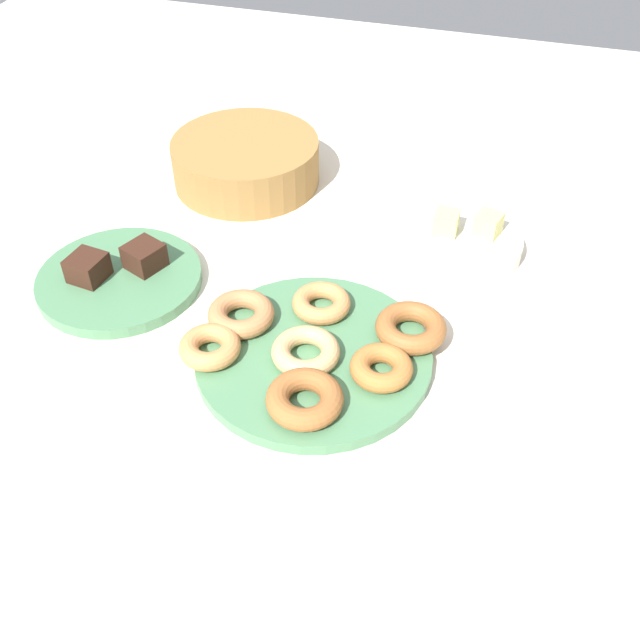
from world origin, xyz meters
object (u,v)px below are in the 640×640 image
at_px(donut_6, 411,328).
at_px(fruit_bowl, 464,244).
at_px(donut_2, 210,347).
at_px(donut_3, 305,399).
at_px(melon_chunk_left, 446,223).
at_px(melon_chunk_right, 488,224).
at_px(donut_plate, 313,356).
at_px(donut_4, 241,314).
at_px(cake_plate, 120,279).
at_px(donut_0, 381,368).
at_px(donut_1, 321,303).
at_px(basket, 246,162).
at_px(donut_5, 306,352).
at_px(brownie_far, 144,256).
at_px(brownie_near, 88,268).

bearing_deg(donut_6, fruit_bowl, 80.36).
relative_size(donut_2, donut_3, 0.85).
bearing_deg(melon_chunk_left, melon_chunk_right, 12.09).
distance_m(donut_plate, donut_6, 0.13).
relative_size(donut_4, melon_chunk_left, 2.53).
distance_m(donut_2, cake_plate, 0.23).
relative_size(donut_6, melon_chunk_right, 2.64).
bearing_deg(cake_plate, donut_plate, -12.42).
relative_size(donut_plate, donut_0, 3.89).
xyz_separation_m(donut_1, melon_chunk_left, (0.14, 0.21, 0.02)).
relative_size(donut_6, melon_chunk_left, 2.64).
bearing_deg(basket, donut_4, -70.14).
height_order(donut_0, donut_1, donut_0).
bearing_deg(melon_chunk_right, donut_2, -131.70).
bearing_deg(cake_plate, donut_3, -25.91).
relative_size(donut_2, donut_6, 0.85).
bearing_deg(donut_5, donut_3, -73.37).
relative_size(donut_plate, fruit_bowl, 1.75).
bearing_deg(melon_chunk_left, donut_2, -126.55).
bearing_deg(donut_1, donut_4, -150.88).
bearing_deg(donut_1, donut_plate, -80.50).
bearing_deg(donut_plate, donut_0, -9.41).
bearing_deg(donut_2, brownie_far, 138.85).
xyz_separation_m(donut_5, cake_plate, (-0.32, 0.09, -0.02)).
height_order(donut_3, basket, basket).
height_order(donut_0, fruit_bowl, donut_0).
bearing_deg(brownie_far, donut_plate, -19.12).
relative_size(donut_2, brownie_far, 1.62).
xyz_separation_m(melon_chunk_left, melon_chunk_right, (0.06, 0.01, 0.00)).
relative_size(donut_0, brownie_far, 1.61).
relative_size(brownie_near, brownie_far, 1.00).
relative_size(donut_1, brownie_far, 1.63).
bearing_deg(melon_chunk_right, cake_plate, -154.98).
bearing_deg(brownie_far, donut_3, -32.24).
height_order(brownie_far, fruit_bowl, brownie_far).
distance_m(donut_2, donut_3, 0.15).
height_order(donut_3, fruit_bowl, donut_3).
xyz_separation_m(basket, melon_chunk_right, (0.43, -0.09, 0.01)).
height_order(donut_5, melon_chunk_right, melon_chunk_right).
bearing_deg(donut_plate, donut_4, 165.57).
xyz_separation_m(brownie_near, melon_chunk_left, (0.48, 0.24, 0.01)).
xyz_separation_m(donut_plate, donut_3, (0.02, -0.09, 0.02)).
distance_m(basket, melon_chunk_right, 0.44).
height_order(donut_2, donut_5, same).
distance_m(brownie_far, basket, 0.30).
xyz_separation_m(donut_5, melon_chunk_left, (0.13, 0.31, 0.02)).
bearing_deg(donut_2, basket, 104.95).
bearing_deg(fruit_bowl, donut_3, -109.27).
height_order(donut_plate, basket, basket).
distance_m(cake_plate, brownie_near, 0.05).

